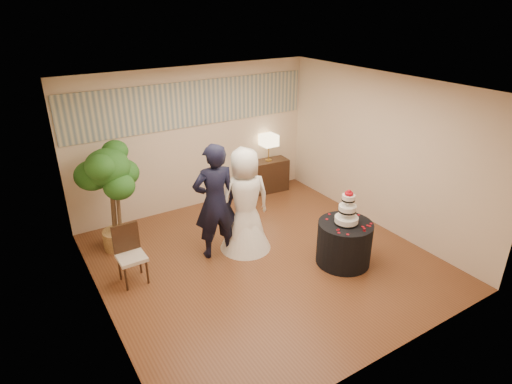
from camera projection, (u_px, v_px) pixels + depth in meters
floor at (264, 260)px, 7.01m from camera, size 5.00×5.00×0.00m
ceiling at (265, 88)px, 5.85m from camera, size 5.00×5.00×0.00m
wall_back at (195, 139)px, 8.36m from camera, size 5.00×0.06×2.80m
wall_front at (394, 260)px, 4.50m from camera, size 5.00×0.06×2.80m
wall_left at (93, 224)px, 5.22m from camera, size 0.06×5.00×2.80m
wall_right at (382, 153)px, 7.64m from camera, size 0.06×5.00×2.80m
mural_border at (193, 104)px, 8.06m from camera, size 4.90×0.02×0.85m
groom at (215, 202)px, 6.78m from camera, size 0.77×0.56×1.94m
bride at (245, 200)px, 7.01m from camera, size 0.97×0.96×1.79m
cake_table at (344, 243)px, 6.82m from camera, size 1.06×1.06×0.71m
wedding_cake at (348, 207)px, 6.55m from camera, size 0.37×0.37×0.57m
console at (268, 176)px, 9.40m from camera, size 0.89×0.46×0.71m
table_lamp at (269, 148)px, 9.14m from camera, size 0.32×0.32×0.58m
ficus_tree at (112, 198)px, 7.00m from camera, size 1.23×1.23×1.87m
side_chair at (131, 256)px, 6.30m from camera, size 0.42×0.44×0.90m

